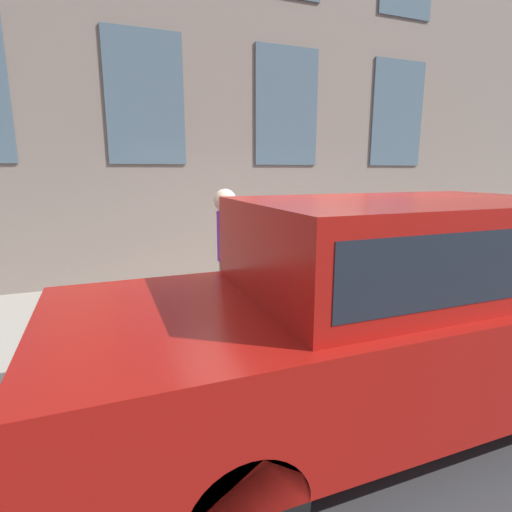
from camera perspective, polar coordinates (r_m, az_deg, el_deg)
ground_plane at (r=4.68m, az=5.92°, el=-12.91°), size 80.00×80.00×0.00m
sidewalk at (r=5.88m, az=-0.55°, el=-6.66°), size 2.90×60.00×0.16m
fire_hydrant at (r=4.87m, az=4.12°, el=-5.02°), size 0.35×0.46×0.74m
person at (r=4.59m, az=-4.35°, el=1.53°), size 0.39×0.26×1.61m
parked_car_red_near at (r=3.43m, az=20.15°, el=-5.94°), size 1.84×5.31×1.76m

